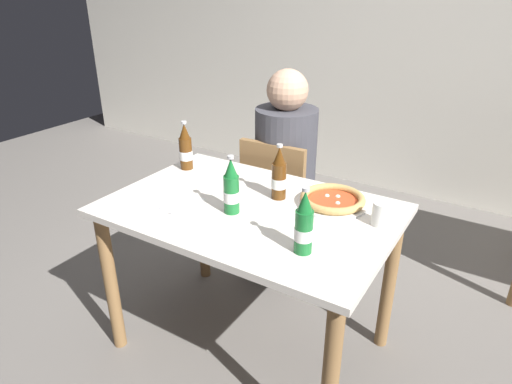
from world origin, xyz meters
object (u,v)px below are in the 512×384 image
Objects in this scene: pizza_margherita_near at (333,200)px; diner_seated at (285,181)px; beer_bottle_left at (279,176)px; beer_bottle_extra at (231,189)px; paper_cup at (381,214)px; beer_bottle_right at (304,226)px; beer_bottle_center at (186,149)px; chair_behind_table at (280,200)px; dining_table_main at (250,231)px; napkin_with_cutlery at (177,203)px.

diner_seated is at bearing 136.07° from pizza_margherita_near.
beer_bottle_extra is at bearing -113.92° from beer_bottle_left.
paper_cup is (0.45, -0.00, -0.06)m from beer_bottle_left.
beer_bottle_center is at bearing 155.33° from beer_bottle_right.
chair_behind_table is 8.95× the size of paper_cup.
beer_bottle_extra is (-0.10, -0.22, 0.00)m from beer_bottle_left.
beer_bottle_left is 1.00× the size of beer_bottle_right.
beer_bottle_center is (-0.79, -0.01, 0.08)m from pizza_margherita_near.
beer_bottle_left is (0.24, -0.52, 0.27)m from diner_seated.
napkin_with_cutlery reaches higher than dining_table_main.
beer_bottle_extra is 1.22× the size of napkin_with_cutlery.
beer_bottle_extra reaches higher than napkin_with_cutlery.
beer_bottle_center is (-0.32, -0.41, 0.37)m from chair_behind_table.
paper_cup is at bearing 15.46° from dining_table_main.
dining_table_main is 1.41× the size of chair_behind_table.
dining_table_main is 12.63× the size of paper_cup.
pizza_margherita_near is 0.80m from beer_bottle_center.
napkin_with_cutlery is (0.22, -0.34, -0.10)m from beer_bottle_center.
napkin_with_cutlery is (-0.28, -0.14, 0.12)m from dining_table_main.
pizza_margherita_near is at bearing -43.93° from diner_seated.
chair_behind_table is (-0.18, 0.61, -0.15)m from dining_table_main.
beer_bottle_right is (0.34, -0.19, 0.22)m from dining_table_main.
chair_behind_table is at bearing 51.94° from beer_bottle_center.
beer_bottle_center is at bearing 149.61° from beer_bottle_extra.
beer_bottle_right is at bearing -4.98° from napkin_with_cutlery.
pizza_margherita_near is 0.24m from paper_cup.
chair_behind_table is at bearing -88.16° from diner_seated.
diner_seated is 4.89× the size of beer_bottle_left.
chair_behind_table is 0.90m from paper_cup.
beer_bottle_extra is 0.27m from napkin_with_cutlery.
paper_cup reaches higher than napkin_with_cutlery.
paper_cup reaches higher than pizza_margherita_near.
paper_cup is at bearing -36.57° from diner_seated.
beer_bottle_extra is (0.15, -0.74, 0.27)m from diner_seated.
paper_cup is (0.23, -0.06, 0.03)m from pizza_margherita_near.
paper_cup reaches higher than dining_table_main.
beer_bottle_right is 0.38m from paper_cup.
paper_cup is at bearing 21.56° from beer_bottle_extra.
diner_seated reaches higher than beer_bottle_extra.
napkin_with_cutlery is at bearing -56.37° from beer_bottle_center.
diner_seated reaches higher than beer_bottle_left.
beer_bottle_left is 0.45m from napkin_with_cutlery.
napkin_with_cutlery is at bearing 175.02° from beer_bottle_right.
beer_bottle_center is (-0.56, 0.05, 0.00)m from beer_bottle_left.
beer_bottle_right is 1.22× the size of napkin_with_cutlery.
diner_seated is 4.89× the size of beer_bottle_right.
beer_bottle_extra reaches higher than paper_cup.
dining_table_main is 0.45m from beer_bottle_right.
beer_bottle_left reaches higher than napkin_with_cutlery.
pizza_margherita_near is 0.25m from beer_bottle_left.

